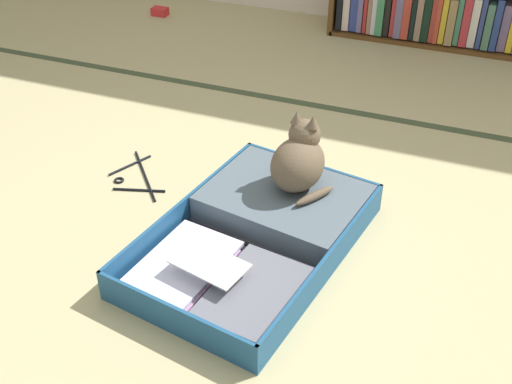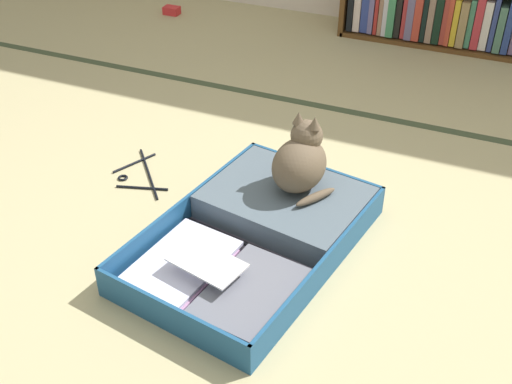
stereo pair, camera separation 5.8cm
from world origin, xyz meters
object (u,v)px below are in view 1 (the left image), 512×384
at_px(clothes_hanger, 136,177).
at_px(small_red_pouch, 160,11).
at_px(black_cat, 299,160).
at_px(open_suitcase, 266,227).

relative_size(clothes_hanger, small_red_pouch, 2.96).
bearing_deg(black_cat, open_suitcase, -104.62).
height_order(open_suitcase, small_red_pouch, open_suitcase).
relative_size(black_cat, small_red_pouch, 2.82).
bearing_deg(small_red_pouch, clothes_hanger, -64.83).
bearing_deg(open_suitcase, small_red_pouch, 127.37).
bearing_deg(clothes_hanger, black_cat, 2.75).
height_order(black_cat, small_red_pouch, black_cat).
height_order(open_suitcase, black_cat, black_cat).
bearing_deg(black_cat, clothes_hanger, -177.25).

